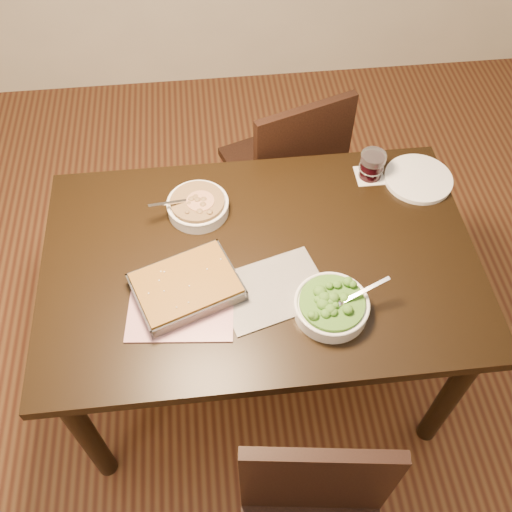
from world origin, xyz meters
TOP-DOWN VIEW (x-y plane):
  - ground at (0.00, 0.00)m, footprint 4.00×4.00m
  - table at (0.00, 0.00)m, footprint 1.40×0.90m
  - magazine_a at (-0.26, -0.16)m, footprint 0.34×0.26m
  - magazine_b at (0.02, -0.13)m, footprint 0.37×0.31m
  - coaster at (0.43, 0.32)m, footprint 0.10×0.10m
  - stew_bowl at (-0.19, 0.22)m, footprint 0.23×0.21m
  - broccoli_bowl at (0.19, -0.22)m, footprint 0.25×0.22m
  - baking_dish at (-0.24, -0.11)m, footprint 0.37×0.32m
  - wine_tumbler at (0.43, 0.32)m, footprint 0.09×0.09m
  - dinner_plate at (0.60, 0.28)m, footprint 0.24×0.24m
  - chair_far at (0.20, 0.66)m, footprint 0.53×0.53m

SIDE VIEW (x-z plane):
  - ground at x=0.00m, z-range 0.00..0.00m
  - chair_far at x=0.20m, z-range 0.05..0.94m
  - table at x=0.00m, z-range 0.28..1.03m
  - coaster at x=0.43m, z-range 0.75..0.75m
  - magazine_b at x=0.02m, z-range 0.75..0.76m
  - magazine_a at x=-0.26m, z-range 0.75..0.76m
  - dinner_plate at x=0.60m, z-range 0.75..0.77m
  - baking_dish at x=-0.24m, z-range 0.75..0.81m
  - stew_bowl at x=-0.19m, z-range 0.74..0.82m
  - broccoli_bowl at x=0.19m, z-range 0.74..0.82m
  - wine_tumbler at x=0.43m, z-range 0.76..0.85m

